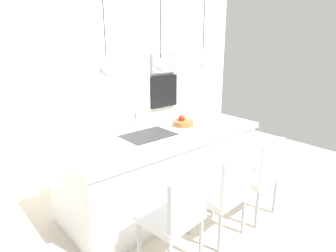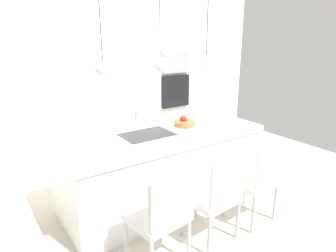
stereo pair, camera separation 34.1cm
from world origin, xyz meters
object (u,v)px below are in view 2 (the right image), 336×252
Objects in this scene: fruit_bowl at (185,122)px; oven at (175,91)px; chair_near at (162,214)px; microwave at (176,63)px; chair_middle at (216,194)px; chair_far at (257,178)px.

oven is at bearing 57.60° from fruit_bowl.
chair_near is at bearing -135.40° from fruit_bowl.
chair_near is at bearing -127.84° from microwave.
oven reaches higher than fruit_bowl.
fruit_bowl is at bearing -122.40° from microwave.
oven is 2.84m from chair_middle.
chair_near is (-0.94, -0.93, -0.41)m from fruit_bowl.
fruit_bowl reaches higher than chair_far.
oven is (0.00, 0.00, -0.50)m from microwave.
microwave is 0.60× the size of chair_far.
fruit_bowl is 1.05m from chair_far.
chair_far is at bearing -0.22° from chair_near.
chair_near is (-1.92, -2.47, -0.96)m from microwave.
microwave is at bearing 57.60° from fruit_bowl.
microwave reaches higher than chair_near.
oven is 0.63× the size of chair_middle.
microwave reaches higher than fruit_bowl.
fruit_bowl reaches higher than chair_middle.
chair_near is at bearing 179.78° from chair_far.
chair_far is (-0.74, -2.48, -0.97)m from microwave.
fruit_bowl is 1.38m from chair_near.
microwave reaches higher than chair_far.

